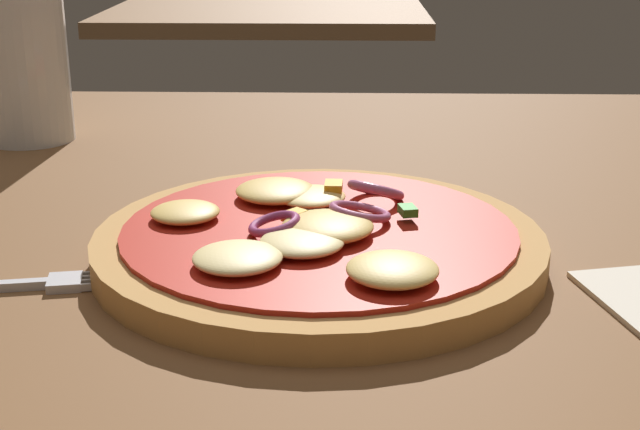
% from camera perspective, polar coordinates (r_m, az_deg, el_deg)
% --- Properties ---
extents(dining_table, '(1.30, 0.98, 0.03)m').
position_cam_1_polar(dining_table, '(0.52, -1.66, -4.78)').
color(dining_table, brown).
rests_on(dining_table, ground).
extents(pizza, '(0.26, 0.26, 0.04)m').
position_cam_1_polar(pizza, '(0.52, -0.18, -1.68)').
color(pizza, tan).
rests_on(pizza, dining_table).
extents(beer_glass, '(0.07, 0.07, 0.14)m').
position_cam_1_polar(beer_glass, '(0.81, -18.24, 9.16)').
color(beer_glass, silver).
rests_on(beer_glass, dining_table).
extents(background_table, '(0.61, 0.60, 0.03)m').
position_cam_1_polar(background_table, '(1.86, -3.18, 12.73)').
color(background_table, brown).
rests_on(background_table, ground).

